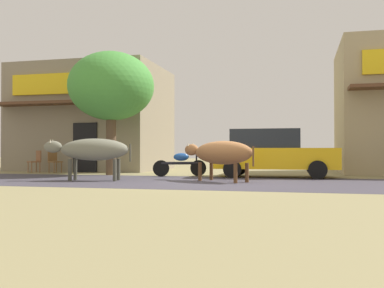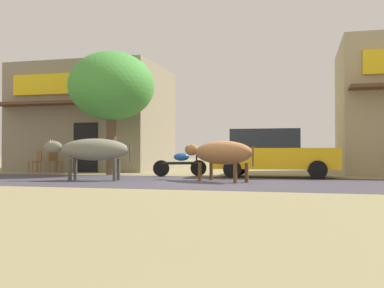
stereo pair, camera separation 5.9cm
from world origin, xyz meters
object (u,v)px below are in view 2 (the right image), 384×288
object	(u,v)px
roadside_tree	(112,87)
cow_far_dark	(221,153)
parked_motorcycle	(181,163)
cafe_chair_by_doorway	(36,160)
cow_near_brown	(92,150)
parked_hatchback_car	(272,153)
cafe_chair_near_tree	(55,160)

from	to	relation	value
roadside_tree	cow_far_dark	xyz separation A→B (m)	(4.70, -2.63, -2.50)
parked_motorcycle	cafe_chair_by_doorway	bearing A→B (deg)	169.84
parked_motorcycle	cow_far_dark	size ratio (longest dim) A/B	0.69
parked_motorcycle	cow_far_dark	distance (m)	2.98
cow_near_brown	cow_far_dark	xyz separation A→B (m)	(3.85, 0.59, -0.09)
parked_motorcycle	cow_far_dark	xyz separation A→B (m)	(1.87, -2.29, 0.38)
cow_far_dark	cafe_chair_by_doorway	bearing A→B (deg)	157.71
parked_hatchback_car	cow_far_dark	world-z (taller)	parked_hatchback_car
cafe_chair_by_doorway	cow_far_dark	bearing A→B (deg)	-22.29
parked_hatchback_car	cow_near_brown	bearing A→B (deg)	-148.82
parked_hatchback_car	cafe_chair_near_tree	xyz separation A→B (m)	(-8.99, 0.99, -0.33)
roadside_tree	parked_hatchback_car	xyz separation A→B (m)	(6.03, -0.08, -2.50)
cow_far_dark	cafe_chair_near_tree	distance (m)	8.45
parked_motorcycle	cafe_chair_by_doorway	xyz separation A→B (m)	(-6.61, 1.19, 0.05)
roadside_tree	cafe_chair_near_tree	xyz separation A→B (m)	(-2.97, 0.92, -2.83)
roadside_tree	cafe_chair_near_tree	size ratio (longest dim) A/B	5.07
cow_far_dark	cafe_chair_by_doorway	xyz separation A→B (m)	(-8.48, 3.48, -0.33)
cow_near_brown	cow_far_dark	size ratio (longest dim) A/B	1.05
cafe_chair_near_tree	cafe_chair_by_doorway	distance (m)	0.82
cafe_chair_near_tree	cow_far_dark	bearing A→B (deg)	-24.82
cow_far_dark	roadside_tree	bearing A→B (deg)	150.77
roadside_tree	cow_near_brown	bearing A→B (deg)	-75.28
cow_near_brown	cafe_chair_by_doorway	size ratio (longest dim) A/B	2.91
cow_far_dark	parked_hatchback_car	bearing A→B (deg)	62.47
parked_hatchback_car	cow_far_dark	xyz separation A→B (m)	(-1.33, -2.55, -0.00)
parked_motorcycle	cow_near_brown	distance (m)	3.53
roadside_tree	parked_hatchback_car	distance (m)	6.53
roadside_tree	cafe_chair_by_doorway	size ratio (longest dim) A/B	5.07
cafe_chair_by_doorway	roadside_tree	bearing A→B (deg)	-12.63
cafe_chair_by_doorway	parked_hatchback_car	bearing A→B (deg)	-5.39
parked_hatchback_car	cafe_chair_near_tree	distance (m)	9.05
parked_hatchback_car	cafe_chair_near_tree	size ratio (longest dim) A/B	4.59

